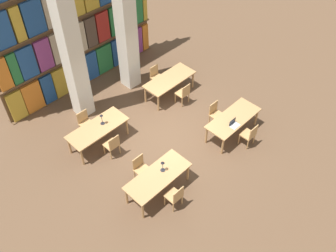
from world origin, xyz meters
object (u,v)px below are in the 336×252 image
(chair_2, at_px, (249,135))
(chair_7, at_px, (156,76))
(reading_table_0, at_px, (158,177))
(reading_table_1, at_px, (233,119))
(desk_lamp_0, at_px, (163,164))
(desk_lamp_1, at_px, (102,117))
(pillar_center, at_px, (125,13))
(chair_1, at_px, (141,168))
(reading_table_2, at_px, (98,129))
(chair_3, at_px, (216,113))
(chair_0, at_px, (175,196))
(chair_4, at_px, (112,145))
(chair_6, at_px, (183,93))
(reading_table_3, at_px, (170,80))
(pillar_left, at_px, (69,39))
(laptop, at_px, (234,124))
(chair_5, at_px, (85,122))

(chair_2, height_order, chair_7, same)
(reading_table_0, xyz_separation_m, reading_table_1, (3.36, -0.09, 0.00))
(desk_lamp_0, bearing_deg, desk_lamp_1, 90.65)
(pillar_center, relative_size, chair_1, 6.89)
(pillar_center, xyz_separation_m, reading_table_2, (-2.79, -1.61, -2.35))
(desk_lamp_1, bearing_deg, reading_table_1, -41.81)
(desk_lamp_1, bearing_deg, chair_3, -34.09)
(reading_table_2, bearing_deg, chair_0, -89.82)
(reading_table_1, distance_m, chair_4, 3.99)
(reading_table_0, xyz_separation_m, desk_lamp_1, (0.20, 2.74, 0.36))
(reading_table_1, relative_size, chair_6, 2.29)
(chair_4, bearing_deg, chair_1, -89.68)
(reading_table_1, xyz_separation_m, chair_2, (-0.02, -0.70, -0.18))
(reading_table_0, xyz_separation_m, reading_table_3, (3.34, 2.81, 0.00))
(chair_6, bearing_deg, desk_lamp_0, -146.36)
(pillar_left, xyz_separation_m, laptop, (2.57, -4.64, -2.23))
(laptop, height_order, chair_4, laptop)
(pillar_left, bearing_deg, chair_6, -38.36)
(reading_table_3, xyz_separation_m, chair_6, (-0.00, -0.70, -0.18))
(reading_table_2, bearing_deg, chair_2, -46.15)
(chair_0, distance_m, desk_lamp_1, 3.49)
(pillar_left, xyz_separation_m, reading_table_1, (2.83, -4.42, -2.35))
(chair_1, height_order, reading_table_3, chair_1)
(reading_table_2, bearing_deg, desk_lamp_0, -84.40)
(chair_1, bearing_deg, pillar_center, -127.46)
(pillar_left, relative_size, desk_lamp_1, 14.48)
(pillar_center, bearing_deg, chair_2, -83.56)
(desk_lamp_0, relative_size, reading_table_1, 0.20)
(reading_table_0, height_order, chair_4, chair_4)
(pillar_left, xyz_separation_m, chair_2, (2.81, -5.12, -2.53))
(desk_lamp_0, height_order, chair_3, desk_lamp_0)
(chair_4, relative_size, desk_lamp_1, 2.10)
(chair_3, height_order, desk_lamp_1, desk_lamp_1)
(chair_2, relative_size, desk_lamp_1, 2.10)
(chair_0, bearing_deg, reading_table_3, 46.20)
(desk_lamp_1, bearing_deg, desk_lamp_0, -89.35)
(chair_5, bearing_deg, chair_6, 158.67)
(desk_lamp_0, bearing_deg, reading_table_3, 41.68)
(reading_table_3, bearing_deg, reading_table_0, -140.00)
(chair_0, xyz_separation_m, reading_table_2, (-0.01, 3.42, 0.18))
(pillar_left, relative_size, chair_3, 6.89)
(chair_0, distance_m, reading_table_3, 4.86)
(reading_table_0, bearing_deg, pillar_center, 57.47)
(pillar_center, bearing_deg, pillar_left, 180.00)
(reading_table_0, distance_m, reading_table_2, 2.72)
(chair_3, bearing_deg, chair_4, -22.65)
(chair_0, bearing_deg, chair_4, 90.16)
(chair_2, distance_m, chair_7, 4.30)
(desk_lamp_1, bearing_deg, laptop, -46.49)
(chair_0, xyz_separation_m, laptop, (3.11, 0.39, 0.30))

